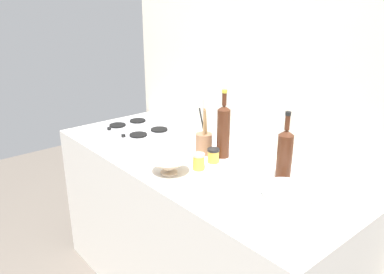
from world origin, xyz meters
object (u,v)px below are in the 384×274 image
at_px(wine_bottle_mid_left, 284,156).
at_px(butter_dish, 216,187).
at_px(plate_stack, 286,196).
at_px(mixing_bowl, 169,166).
at_px(utensil_crock, 204,142).
at_px(wine_bottle_leftmost, 223,130).
at_px(stovetop_hob, 138,130).
at_px(condiment_jar_rear, 199,161).
at_px(condiment_jar_front, 213,155).

relative_size(wine_bottle_mid_left, butter_dish, 2.04).
xyz_separation_m(plate_stack, mixing_bowl, (-0.54, -0.19, 0.00)).
xyz_separation_m(butter_dish, utensil_crock, (-0.37, 0.26, 0.04)).
height_order(wine_bottle_leftmost, butter_dish, wine_bottle_leftmost).
xyz_separation_m(wine_bottle_leftmost, utensil_crock, (-0.10, -0.05, -0.08)).
xyz_separation_m(stovetop_hob, mixing_bowl, (0.63, -0.23, 0.03)).
xyz_separation_m(mixing_bowl, utensil_crock, (-0.08, 0.30, 0.03)).
distance_m(mixing_bowl, utensil_crock, 0.31).
relative_size(wine_bottle_mid_left, mixing_bowl, 1.81).
bearing_deg(condiment_jar_rear, stovetop_hob, 172.83).
height_order(stovetop_hob, mixing_bowl, mixing_bowl).
bearing_deg(wine_bottle_mid_left, condiment_jar_front, -168.56).
xyz_separation_m(stovetop_hob, butter_dish, (0.92, -0.19, 0.01)).
height_order(wine_bottle_mid_left, condiment_jar_front, wine_bottle_mid_left).
relative_size(utensil_crock, condiment_jar_front, 3.95).
bearing_deg(butter_dish, wine_bottle_leftmost, 131.51).
height_order(mixing_bowl, utensil_crock, utensil_crock).
xyz_separation_m(butter_dish, condiment_jar_rear, (-0.24, 0.11, 0.01)).
bearing_deg(stovetop_hob, wine_bottle_mid_left, 5.89).
xyz_separation_m(plate_stack, wine_bottle_leftmost, (-0.52, 0.16, 0.11)).
xyz_separation_m(utensil_crock, condiment_jar_front, (0.12, -0.04, -0.03)).
bearing_deg(condiment_jar_front, mixing_bowl, -97.82).
bearing_deg(butter_dish, wine_bottle_mid_left, 67.92).
bearing_deg(wine_bottle_leftmost, utensil_crock, -154.51).
relative_size(plate_stack, wine_bottle_leftmost, 0.60).
bearing_deg(condiment_jar_rear, condiment_jar_front, 99.27).
bearing_deg(utensil_crock, mixing_bowl, -74.31).
xyz_separation_m(stovetop_hob, condiment_jar_front, (0.66, 0.03, 0.02)).
distance_m(plate_stack, condiment_jar_front, 0.51).
xyz_separation_m(wine_bottle_mid_left, butter_dish, (-0.12, -0.30, -0.10)).
height_order(wine_bottle_leftmost, condiment_jar_rear, wine_bottle_leftmost).
distance_m(utensil_crock, condiment_jar_front, 0.13).
relative_size(mixing_bowl, utensil_crock, 0.64).
bearing_deg(utensil_crock, stovetop_hob, -172.31).
bearing_deg(utensil_crock, wine_bottle_mid_left, 3.92).
bearing_deg(condiment_jar_front, utensil_crock, 160.56).
height_order(wine_bottle_leftmost, wine_bottle_mid_left, wine_bottle_leftmost).
height_order(plate_stack, mixing_bowl, mixing_bowl).
xyz_separation_m(wine_bottle_mid_left, utensil_crock, (-0.50, -0.03, -0.07)).
bearing_deg(utensil_crock, butter_dish, -35.28).
distance_m(wine_bottle_mid_left, mixing_bowl, 0.54).
distance_m(butter_dish, condiment_jar_rear, 0.26).
bearing_deg(butter_dish, plate_stack, 31.61).
relative_size(wine_bottle_leftmost, butter_dish, 2.19).
bearing_deg(stovetop_hob, plate_stack, -1.90).
xyz_separation_m(wine_bottle_leftmost, mixing_bowl, (-0.01, -0.35, -0.11)).
xyz_separation_m(utensil_crock, condiment_jar_rear, (0.14, -0.16, -0.03)).
bearing_deg(mixing_bowl, plate_stack, 19.20).
bearing_deg(condiment_jar_rear, butter_dish, -24.22).
bearing_deg(butter_dish, utensil_crock, 144.72).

